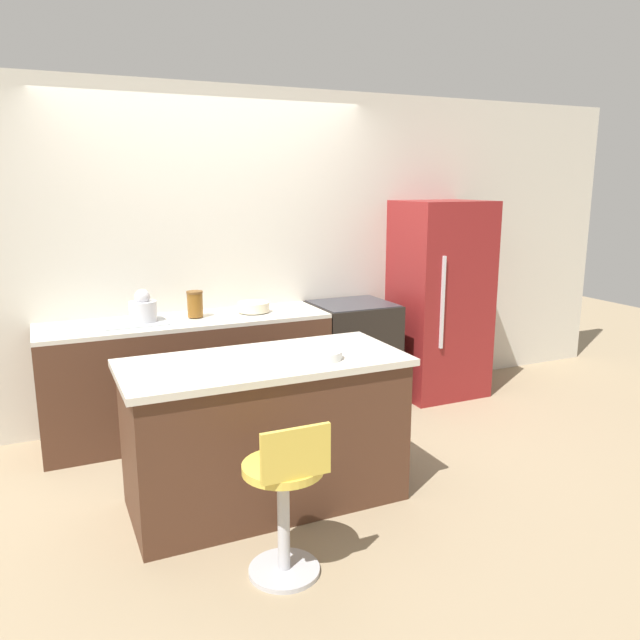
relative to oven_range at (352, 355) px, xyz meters
The scene contains 11 objects.
ground_plane 1.20m from the oven_range, 163.70° to the right, with size 14.00×14.00×0.00m, color #998466.
wall_back 1.41m from the oven_range, 163.06° to the left, with size 8.00×0.06×2.60m.
back_counter 1.39m from the oven_range, behind, with size 2.11×0.59×0.89m.
kitchen_island 1.75m from the oven_range, 134.40° to the right, with size 1.63×0.74×0.88m.
oven_range is the anchor object (origin of this frame).
refrigerator 0.95m from the oven_range, ahead, with size 0.74×0.66×1.72m.
stool_chair 2.42m from the oven_range, 125.06° to the right, with size 0.39×0.39×0.82m.
kettle 1.78m from the oven_range, behind, with size 0.20×0.20×0.23m.
mixing_bowl 0.99m from the oven_range, behind, with size 0.24×0.24×0.07m.
canister_jar 1.42m from the oven_range, behind, with size 0.12×0.12×0.19m.
fruit_bowl 1.73m from the oven_range, 123.61° to the right, with size 0.23×0.23×0.05m.
Camera 1 is at (-1.29, -4.19, 1.87)m, focal length 35.00 mm.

